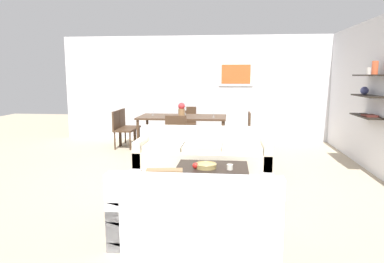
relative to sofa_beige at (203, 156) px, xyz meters
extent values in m
plane|color=tan|center=(-0.05, -0.34, -0.29)|extent=(18.00, 18.00, 0.00)
cube|color=silver|center=(0.25, 3.19, 1.06)|extent=(8.40, 0.06, 2.70)
cube|color=white|center=(0.59, 3.15, 1.43)|extent=(0.86, 0.02, 0.60)
cube|color=#E55926|center=(0.59, 3.13, 1.43)|extent=(0.73, 0.01, 0.48)
cube|color=silver|center=(2.98, 0.26, 1.06)|extent=(0.06, 8.20, 2.70)
cube|color=black|center=(2.81, 0.30, 1.41)|extent=(0.28, 0.90, 0.02)
cube|color=black|center=(2.81, 0.30, 1.06)|extent=(0.28, 0.90, 0.02)
cube|color=black|center=(2.81, 0.30, 0.71)|extent=(0.28, 0.90, 0.02)
cylinder|color=#D85933|center=(2.81, 0.10, 1.53)|extent=(0.10, 0.10, 0.22)
sphere|color=#4C518C|center=(2.81, 0.48, 1.14)|extent=(0.14, 0.14, 0.14)
cylinder|color=silver|center=(2.81, 0.35, 1.48)|extent=(0.07, 0.07, 0.12)
cube|color=#4C1E19|center=(2.81, 0.15, 0.74)|extent=(0.20, 0.28, 0.03)
cube|color=beige|center=(0.00, -0.04, -0.08)|extent=(2.30, 0.90, 0.42)
cube|color=beige|center=(0.00, 0.33, 0.31)|extent=(2.30, 0.16, 0.36)
cube|color=beige|center=(-1.08, -0.04, 0.01)|extent=(0.14, 0.90, 0.60)
cube|color=beige|center=(1.08, -0.04, 0.01)|extent=(0.14, 0.90, 0.60)
cube|color=beige|center=(-0.67, -0.08, 0.18)|extent=(0.65, 0.70, 0.10)
cube|color=beige|center=(0.00, -0.08, 0.18)|extent=(0.65, 0.70, 0.10)
cube|color=beige|center=(0.67, -0.08, 0.18)|extent=(0.65, 0.70, 0.10)
cube|color=white|center=(-0.01, 0.15, 0.31)|extent=(0.36, 0.12, 0.36)
cube|color=white|center=(0.13, -2.53, -0.08)|extent=(1.68, 0.90, 0.42)
cube|color=white|center=(0.13, -2.90, 0.31)|extent=(1.68, 0.16, 0.36)
cube|color=white|center=(0.89, -2.53, 0.01)|extent=(0.14, 0.90, 0.60)
cube|color=white|center=(-0.64, -2.53, 0.01)|extent=(0.14, 0.90, 0.60)
cube|color=white|center=(0.47, -2.49, 0.18)|extent=(0.68, 0.70, 0.10)
cube|color=white|center=(-0.22, -2.49, 0.18)|extent=(0.68, 0.70, 0.10)
cube|color=#99724C|center=(-0.18, -2.72, 0.31)|extent=(0.37, 0.17, 0.36)
cube|color=black|center=(0.21, -1.19, -0.10)|extent=(1.04, 1.09, 0.38)
cylinder|color=#99844C|center=(0.13, -1.12, 0.12)|extent=(0.30, 0.30, 0.06)
torus|color=#99844C|center=(0.13, -1.12, 0.15)|extent=(0.31, 0.31, 0.02)
cylinder|color=silver|center=(0.47, -1.18, 0.13)|extent=(0.09, 0.09, 0.08)
sphere|color=red|center=(-0.02, -1.18, 0.13)|extent=(0.09, 0.09, 0.09)
cube|color=#422D1E|center=(-0.65, 2.10, 0.44)|extent=(2.03, 1.04, 0.04)
cylinder|color=#422D1E|center=(-1.60, 1.64, 0.06)|extent=(0.06, 0.06, 0.71)
cylinder|color=#422D1E|center=(0.31, 1.64, 0.06)|extent=(0.06, 0.06, 0.71)
cylinder|color=#422D1E|center=(-1.60, 2.56, 0.06)|extent=(0.06, 0.06, 0.71)
cylinder|color=#422D1E|center=(0.31, 2.56, 0.06)|extent=(0.06, 0.06, 0.71)
cube|color=#422D1E|center=(-1.98, 1.87, 0.14)|extent=(0.44, 0.44, 0.04)
cube|color=#422D1E|center=(-2.18, 1.87, 0.37)|extent=(0.04, 0.44, 0.43)
cylinder|color=#422D1E|center=(-1.80, 1.69, -0.09)|extent=(0.04, 0.04, 0.41)
cylinder|color=#422D1E|center=(-1.80, 2.05, -0.09)|extent=(0.04, 0.04, 0.41)
cylinder|color=#422D1E|center=(-2.16, 1.69, -0.09)|extent=(0.04, 0.04, 0.41)
cylinder|color=#422D1E|center=(-2.16, 2.05, -0.09)|extent=(0.04, 0.04, 0.41)
cube|color=#422D1E|center=(-1.98, 2.33, 0.14)|extent=(0.44, 0.44, 0.04)
cube|color=#422D1E|center=(-2.18, 2.33, 0.37)|extent=(0.04, 0.44, 0.43)
cylinder|color=#422D1E|center=(-1.80, 2.15, -0.09)|extent=(0.04, 0.04, 0.41)
cylinder|color=#422D1E|center=(-1.80, 2.51, -0.09)|extent=(0.04, 0.04, 0.41)
cylinder|color=#422D1E|center=(-2.16, 2.15, -0.09)|extent=(0.04, 0.04, 0.41)
cylinder|color=#422D1E|center=(-2.16, 2.51, -0.09)|extent=(0.04, 0.04, 0.41)
cube|color=#422D1E|center=(0.69, 1.87, 0.14)|extent=(0.44, 0.44, 0.04)
cube|color=#422D1E|center=(0.89, 1.87, 0.37)|extent=(0.04, 0.44, 0.43)
cylinder|color=#422D1E|center=(0.51, 2.05, -0.09)|extent=(0.04, 0.04, 0.41)
cylinder|color=#422D1E|center=(0.51, 1.69, -0.09)|extent=(0.04, 0.04, 0.41)
cylinder|color=#422D1E|center=(0.87, 2.05, -0.09)|extent=(0.04, 0.04, 0.41)
cylinder|color=#422D1E|center=(0.87, 1.69, -0.09)|extent=(0.04, 0.04, 0.41)
cube|color=#422D1E|center=(-0.65, 2.94, 0.14)|extent=(0.44, 0.44, 0.04)
cube|color=#422D1E|center=(-0.65, 3.14, 0.37)|extent=(0.44, 0.04, 0.43)
cylinder|color=#422D1E|center=(-0.83, 2.76, -0.09)|extent=(0.04, 0.04, 0.41)
cylinder|color=#422D1E|center=(-0.47, 2.76, -0.09)|extent=(0.04, 0.04, 0.41)
cylinder|color=#422D1E|center=(-0.83, 3.12, -0.09)|extent=(0.04, 0.04, 0.41)
cylinder|color=#422D1E|center=(-0.47, 3.12, -0.09)|extent=(0.04, 0.04, 0.41)
cube|color=#422D1E|center=(-0.65, 1.26, 0.14)|extent=(0.44, 0.44, 0.04)
cube|color=#422D1E|center=(-0.65, 1.06, 0.37)|extent=(0.44, 0.04, 0.43)
cylinder|color=#422D1E|center=(-0.47, 1.44, -0.09)|extent=(0.04, 0.04, 0.41)
cylinder|color=#422D1E|center=(-0.83, 1.44, -0.09)|extent=(0.04, 0.04, 0.41)
cylinder|color=#422D1E|center=(-0.47, 1.08, -0.09)|extent=(0.04, 0.04, 0.41)
cylinder|color=#422D1E|center=(-0.83, 1.08, -0.09)|extent=(0.04, 0.04, 0.41)
cylinder|color=silver|center=(-0.65, 2.56, 0.46)|extent=(0.06, 0.06, 0.01)
cylinder|color=silver|center=(-0.65, 2.56, 0.51)|extent=(0.01, 0.01, 0.08)
cylinder|color=silver|center=(-0.65, 2.56, 0.59)|extent=(0.07, 0.07, 0.09)
cylinder|color=silver|center=(-1.38, 2.23, 0.46)|extent=(0.06, 0.06, 0.01)
cylinder|color=silver|center=(-1.38, 2.23, 0.50)|extent=(0.01, 0.01, 0.06)
cylinder|color=silver|center=(-1.38, 2.23, 0.57)|extent=(0.07, 0.07, 0.08)
cylinder|color=silver|center=(0.09, 1.97, 0.46)|extent=(0.06, 0.06, 0.01)
cylinder|color=silver|center=(0.09, 1.97, 0.50)|extent=(0.01, 0.01, 0.08)
cylinder|color=silver|center=(0.09, 1.97, 0.59)|extent=(0.07, 0.07, 0.09)
cylinder|color=olive|center=(-0.66, 2.06, 0.55)|extent=(0.15, 0.15, 0.18)
sphere|color=red|center=(-0.66, 2.06, 0.70)|extent=(0.16, 0.16, 0.16)
camera|label=1|loc=(0.46, -6.08, 1.42)|focal=33.19mm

